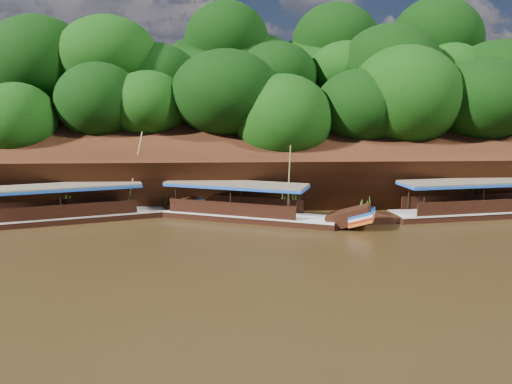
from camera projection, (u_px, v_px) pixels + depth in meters
ground at (289, 253)px, 25.70m from camera, size 160.00×160.00×0.00m
riverbank at (262, 163)px, 47.68m from camera, size 120.00×30.06×19.40m
boat_0 at (494, 208)px, 33.84m from camera, size 15.39×4.26×6.05m
boat_1 at (257, 213)px, 32.45m from camera, size 13.88×6.85×5.55m
boat_2 at (87, 212)px, 32.75m from camera, size 15.08×6.53×6.14m
reeds at (228, 200)px, 34.77m from camera, size 51.35×2.05×2.01m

